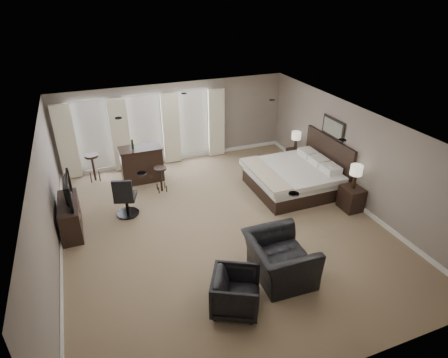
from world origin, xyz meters
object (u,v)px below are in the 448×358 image
object	(u,v)px
nightstand_far	(294,157)
bar_stool_left	(94,168)
lamp_near	(355,177)
bar_stool_right	(161,179)
bar_counter	(142,164)
nightstand_near	(351,198)
lamp_far	(296,141)
desk_chair	(126,196)
tv	(66,200)
bed	(295,167)
armchair_far	(236,291)
dresser	(70,217)
armchair_near	(280,253)

from	to	relation	value
nightstand_far	bar_stool_left	bearing A→B (deg)	168.71
lamp_near	bar_stool_right	xyz separation A→B (m)	(-4.46, 2.75, -0.58)
bar_counter	bar_stool_right	distance (m)	0.95
nightstand_near	lamp_far	size ratio (longest dim) A/B	1.03
nightstand_far	bar_stool_left	xyz separation A→B (m)	(-6.20, 1.24, 0.16)
bar_counter	desk_chair	size ratio (longest dim) A/B	1.11
bar_counter	tv	bearing A→B (deg)	-136.44
lamp_far	tv	bearing A→B (deg)	-169.60
bed	armchair_far	distance (m)	4.82
armchair_far	bar_stool_left	xyz separation A→B (m)	(-2.03, 6.20, -0.01)
lamp_far	nightstand_far	bearing A→B (deg)	0.00
bar_counter	desk_chair	world-z (taller)	desk_chair
bar_counter	nightstand_near	bearing A→B (deg)	-36.69
tv	armchair_far	distance (m)	4.62
nightstand_far	dresser	world-z (taller)	dresser
nightstand_far	lamp_near	bearing A→B (deg)	-90.00
nightstand_far	tv	bearing A→B (deg)	-169.60
bed	dresser	distance (m)	6.04
armchair_near	bar_counter	world-z (taller)	armchair_near
tv	bar_counter	xyz separation A→B (m)	(2.08, 1.98, -0.33)
armchair_near	desk_chair	xyz separation A→B (m)	(-2.54, 3.46, -0.04)
lamp_far	armchair_far	world-z (taller)	lamp_far
nightstand_far	tv	world-z (taller)	tv
nightstand_near	armchair_near	bearing A→B (deg)	-152.30
lamp_far	bar_stool_left	world-z (taller)	lamp_far
armchair_far	nightstand_near	bearing A→B (deg)	-35.74
lamp_far	dresser	distance (m)	7.05
lamp_near	desk_chair	xyz separation A→B (m)	(-5.57, 1.87, -0.40)
bed	nightstand_near	xyz separation A→B (m)	(0.89, -1.45, -0.42)
armchair_far	bar_stool_right	world-z (taller)	armchair_far
nightstand_near	dresser	distance (m)	7.11
tv	dresser	bearing A→B (deg)	0.00
bar_counter	nightstand_far	bearing A→B (deg)	-8.31
lamp_far	bar_stool_right	distance (m)	4.49
nightstand_far	armchair_near	xyz separation A→B (m)	(-3.02, -4.49, 0.33)
armchair_near	bar_counter	distance (m)	5.50
tv	nightstand_far	bearing A→B (deg)	-79.60
nightstand_near	lamp_near	distance (m)	0.64
tv	bar_stool_right	size ratio (longest dim) A/B	1.47
lamp_far	bar_stool_right	xyz separation A→B (m)	(-4.46, -0.15, -0.46)
bar_stool_right	desk_chair	bearing A→B (deg)	-141.33
bar_counter	armchair_far	bearing A→B (deg)	-83.27
armchair_far	desk_chair	xyz separation A→B (m)	(-1.39, 3.93, 0.13)
nightstand_far	armchair_far	distance (m)	6.49
bar_stool_left	nightstand_far	bearing A→B (deg)	-11.29
lamp_far	dresser	world-z (taller)	lamp_far
lamp_near	armchair_near	world-z (taller)	lamp_near
lamp_near	bar_counter	xyz separation A→B (m)	(-4.84, 3.61, -0.41)
bed	bar_stool_left	distance (m)	5.96
bed	dresser	size ratio (longest dim) A/B	1.68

